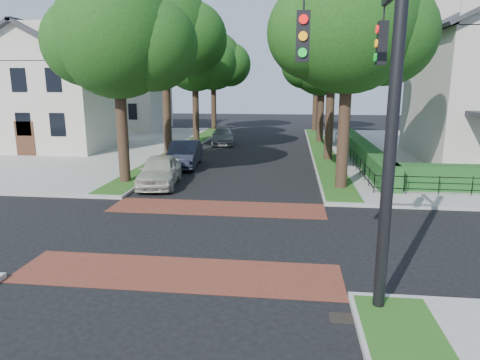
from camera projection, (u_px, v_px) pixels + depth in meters
name	position (u px, v px, depth m)	size (l,w,h in m)	color
ground	(201.00, 234.00, 14.87)	(120.00, 120.00, 0.00)	black
sidewalk_nw	(18.00, 146.00, 35.52)	(30.00, 30.00, 0.15)	gray
crosswalk_far	(217.00, 208.00, 17.97)	(9.00, 2.20, 0.01)	brown
crosswalk_near	(177.00, 273.00, 11.77)	(9.00, 2.20, 0.01)	brown
storm_drain	(344.00, 318.00, 9.53)	(0.65, 0.45, 0.01)	black
grass_strip_ne	(322.00, 150.00, 32.71)	(1.60, 29.80, 0.02)	#1F4D16
grass_strip_nw	(184.00, 147.00, 33.96)	(1.60, 29.80, 0.02)	#1F4D16
tree_right_near	(351.00, 27.00, 19.55)	(7.75, 6.67, 10.66)	black
tree_right_mid	(335.00, 37.00, 27.23)	(8.25, 7.09, 11.22)	black
tree_right_far	(324.00, 62.00, 36.16)	(7.25, 6.23, 9.74)	black
tree_right_back	(318.00, 62.00, 44.80)	(7.50, 6.45, 10.20)	black
tree_left_near	(121.00, 38.00, 20.90)	(7.50, 6.45, 10.20)	black
tree_left_mid	(167.00, 34.00, 28.42)	(8.00, 6.88, 11.48)	black
tree_left_far	(196.00, 60.00, 37.38)	(7.00, 6.02, 9.86)	black
tree_left_back	(215.00, 62.00, 46.05)	(7.75, 6.66, 10.44)	black
hedge_main_road	(362.00, 151.00, 28.34)	(1.00, 18.00, 1.20)	#17451C
fence_main_road	(349.00, 153.00, 28.47)	(0.06, 18.00, 0.90)	black
house_left_near	(51.00, 84.00, 32.98)	(10.00, 9.00, 10.14)	beige
house_left_far	(122.00, 84.00, 46.54)	(10.00, 9.00, 10.14)	beige
traffic_signal	(381.00, 103.00, 8.99)	(2.17, 2.00, 8.00)	black
parked_car_front	(160.00, 171.00, 21.77)	(1.83, 4.56, 1.55)	beige
parked_car_middle	(185.00, 154.00, 26.73)	(1.70, 4.89, 1.61)	#212432
parked_car_rear	(223.00, 136.00, 36.74)	(1.89, 4.64, 1.35)	gray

